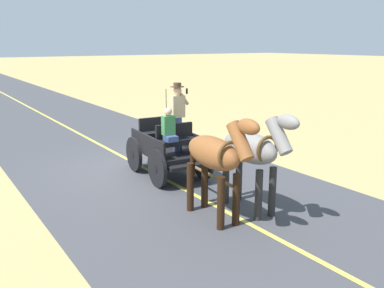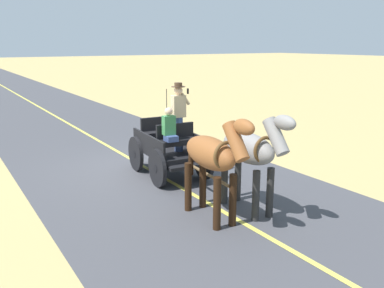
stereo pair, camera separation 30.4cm
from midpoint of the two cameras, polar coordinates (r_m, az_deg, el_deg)
name	(u,v)px [view 1 (the left image)]	position (r m, az deg, el deg)	size (l,w,h in m)	color
ground_plane	(143,168)	(12.06, -7.43, -3.24)	(200.00, 200.00, 0.00)	tan
road_surface	(143,168)	(12.06, -7.43, -3.22)	(6.76, 160.00, 0.01)	#424247
road_centre_stripe	(143,167)	(12.05, -7.43, -3.19)	(0.12, 160.00, 0.00)	#DBCC4C
horse_drawn_carriage	(169,146)	(11.08, -4.00, -0.30)	(1.59, 4.52, 2.50)	black
horse_near_side	(253,151)	(8.64, 7.31, -0.90)	(0.60, 2.13, 2.21)	gray
horse_off_side	(216,156)	(8.16, 2.24, -1.68)	(0.59, 2.13, 2.21)	brown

